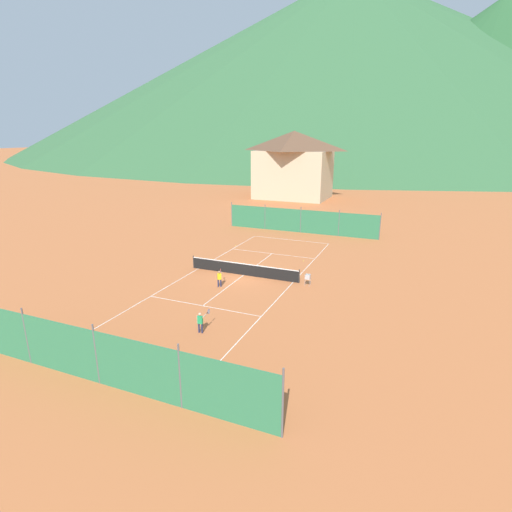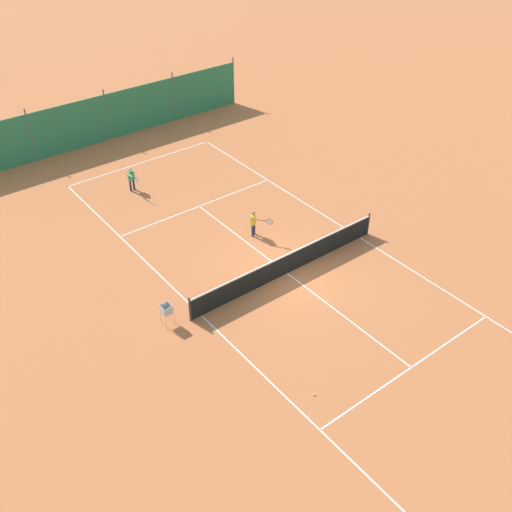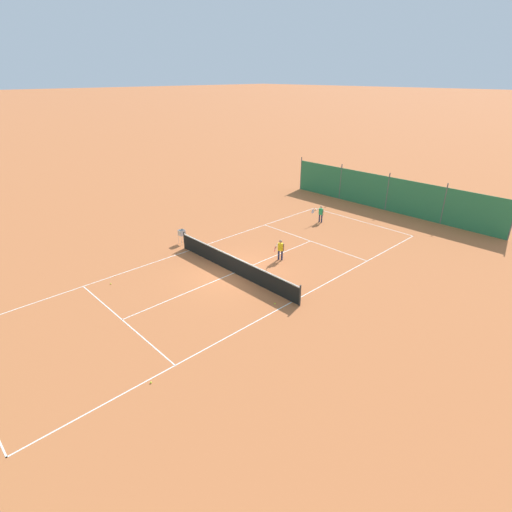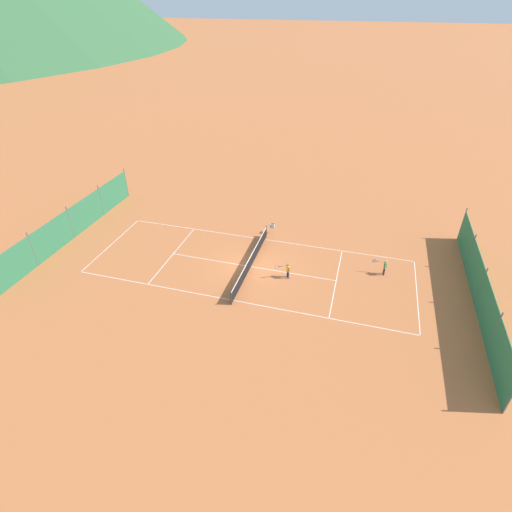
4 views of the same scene
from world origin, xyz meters
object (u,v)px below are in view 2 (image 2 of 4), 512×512
tennis_ball_by_net_right (314,395)px  tennis_ball_near_corner (365,248)px  tennis_net (288,263)px  player_near_baseline (131,178)px  player_far_service (254,222)px  ball_hopper (167,310)px

tennis_ball_by_net_right → tennis_ball_near_corner: 8.40m
tennis_net → player_near_baseline: (1.74, -9.58, 0.21)m
tennis_net → tennis_ball_by_net_right: tennis_net is taller
player_far_service → ball_hopper: size_ratio=1.37×
tennis_net → ball_hopper: (5.30, -0.34, 0.15)m
tennis_ball_near_corner → ball_hopper: (8.98, -1.06, 0.62)m
player_far_service → player_near_baseline: player_far_service is taller
tennis_ball_by_net_right → tennis_net: bearing=-122.3°
player_far_service → ball_hopper: 6.43m
player_near_baseline → tennis_ball_near_corner: bearing=117.8°
tennis_net → tennis_ball_near_corner: 3.79m
player_far_service → tennis_ball_near_corner: size_ratio=18.53×
tennis_net → tennis_ball_near_corner: tennis_net is taller
tennis_ball_near_corner → ball_hopper: 9.07m
player_near_baseline → player_far_service: bearing=109.3°
player_near_baseline → tennis_ball_near_corner: (-5.43, 10.31, -0.68)m
tennis_ball_near_corner → ball_hopper: bearing=-6.8°
tennis_net → player_far_service: player_far_service is taller
player_near_baseline → tennis_ball_by_net_right: 14.99m
tennis_net → ball_hopper: size_ratio=10.31×
ball_hopper → tennis_ball_by_net_right: bearing=109.0°
tennis_ball_by_net_right → player_far_service: bearing=-115.6°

